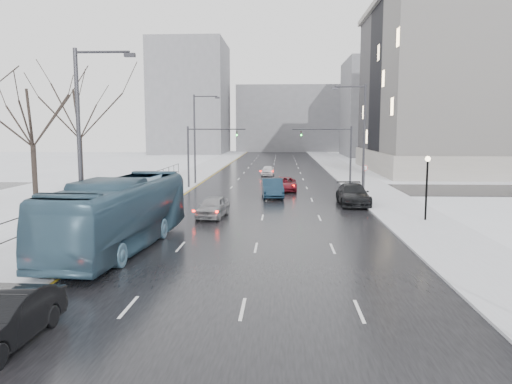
% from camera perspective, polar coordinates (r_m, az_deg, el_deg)
% --- Properties ---
extents(road, '(16.00, 150.00, 0.04)m').
position_cam_1_polar(road, '(63.86, 1.74, 1.64)').
color(road, black).
rests_on(road, ground).
extents(cross_road, '(130.00, 10.00, 0.04)m').
position_cam_1_polar(cross_road, '(51.93, 1.46, 0.35)').
color(cross_road, black).
rests_on(cross_road, ground).
extents(sidewalk_left, '(5.00, 150.00, 0.16)m').
position_cam_1_polar(sidewalk_left, '(64.92, -7.57, 1.72)').
color(sidewalk_left, silver).
rests_on(sidewalk_left, ground).
extents(sidewalk_right, '(5.00, 150.00, 0.16)m').
position_cam_1_polar(sidewalk_right, '(64.50, 11.11, 1.61)').
color(sidewalk_right, silver).
rests_on(sidewalk_right, ground).
extents(park_strip, '(14.00, 150.00, 0.12)m').
position_cam_1_polar(park_strip, '(67.30, -15.55, 1.70)').
color(park_strip, white).
rests_on(park_strip, ground).
extents(tree_park_d, '(8.75, 8.75, 12.50)m').
position_cam_1_polar(tree_park_d, '(42.58, -23.79, -1.81)').
color(tree_park_d, black).
rests_on(tree_park_d, ground).
extents(tree_park_e, '(9.45, 9.45, 13.50)m').
position_cam_1_polar(tree_park_e, '(51.77, -19.24, -0.09)').
color(tree_park_e, black).
rests_on(tree_park_e, ground).
extents(iron_fence, '(0.06, 70.00, 1.30)m').
position_cam_1_polar(iron_fence, '(36.85, -19.97, -1.51)').
color(iron_fence, black).
rests_on(iron_fence, sidewalk_left).
extents(streetlight_r_mid, '(2.95, 0.25, 10.00)m').
position_cam_1_polar(streetlight_r_mid, '(44.08, 11.95, 6.27)').
color(streetlight_r_mid, '#2D2D33').
rests_on(streetlight_r_mid, ground).
extents(streetlight_l_near, '(2.95, 0.25, 10.00)m').
position_cam_1_polar(streetlight_l_near, '(25.39, -19.09, 5.45)').
color(streetlight_l_near, '#2D2D33').
rests_on(streetlight_l_near, ground).
extents(streetlight_l_far, '(2.95, 0.25, 10.00)m').
position_cam_1_polar(streetlight_l_far, '(56.35, -6.80, 6.55)').
color(streetlight_l_far, '#2D2D33').
rests_on(streetlight_l_far, ground).
extents(lamppost_r_mid, '(0.36, 0.36, 4.28)m').
position_cam_1_polar(lamppost_r_mid, '(35.07, 18.96, 1.46)').
color(lamppost_r_mid, black).
rests_on(lamppost_r_mid, sidewalk_right).
extents(mast_signal_right, '(6.10, 0.33, 6.50)m').
position_cam_1_polar(mast_signal_right, '(51.93, 9.61, 4.78)').
color(mast_signal_right, '#2D2D33').
rests_on(mast_signal_right, ground).
extents(mast_signal_left, '(6.10, 0.33, 6.50)m').
position_cam_1_polar(mast_signal_left, '(52.30, -6.60, 4.85)').
color(mast_signal_left, '#2D2D33').
rests_on(mast_signal_left, ground).
extents(no_uturn_sign, '(0.60, 0.06, 2.70)m').
position_cam_1_polar(no_uturn_sign, '(48.35, 12.32, 2.40)').
color(no_uturn_sign, '#2D2D33').
rests_on(no_uturn_sign, sidewalk_right).
extents(bldg_far_right, '(24.00, 20.00, 22.00)m').
position_cam_1_polar(bldg_far_right, '(121.60, 15.81, 9.20)').
color(bldg_far_right, slate).
rests_on(bldg_far_right, ground).
extents(bldg_far_left, '(18.00, 22.00, 28.00)m').
position_cam_1_polar(bldg_far_left, '(130.87, -7.47, 10.56)').
color(bldg_far_left, slate).
rests_on(bldg_far_left, ground).
extents(bldg_far_center, '(30.00, 18.00, 18.00)m').
position_cam_1_polar(bldg_far_center, '(143.60, 4.04, 8.31)').
color(bldg_far_center, slate).
rests_on(bldg_far_center, ground).
extents(sedan_left_near, '(1.83, 4.79, 1.56)m').
position_cam_1_polar(sedan_left_near, '(16.36, -27.06, -12.89)').
color(sedan_left_near, black).
rests_on(sedan_left_near, road).
extents(bus, '(4.12, 13.51, 3.71)m').
position_cam_1_polar(bus, '(26.71, -15.26, -2.37)').
color(bus, '#37576C').
rests_on(bus, road).
extents(sedan_center_near, '(2.23, 4.53, 1.48)m').
position_cam_1_polar(sedan_center_near, '(35.29, -4.95, -1.68)').
color(sedan_center_near, gray).
rests_on(sedan_center_near, road).
extents(sedan_right_near, '(2.23, 5.30, 1.70)m').
position_cam_1_polar(sedan_right_near, '(45.28, 1.88, 0.45)').
color(sedan_right_near, '#122536').
rests_on(sedan_right_near, road).
extents(sedan_right_cross, '(2.27, 4.91, 1.36)m').
position_cam_1_polar(sedan_right_cross, '(50.22, 3.36, 0.91)').
color(sedan_right_cross, maroon).
rests_on(sedan_right_cross, road).
extents(sedan_right_far, '(2.41, 5.87, 1.70)m').
position_cam_1_polar(sedan_right_far, '(41.66, 11.03, -0.27)').
color(sedan_right_far, black).
rests_on(sedan_right_far, road).
extents(sedan_center_far, '(1.84, 4.09, 1.37)m').
position_cam_1_polar(sedan_center_far, '(66.53, 1.36, 2.47)').
color(sedan_center_far, silver).
rests_on(sedan_center_far, road).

